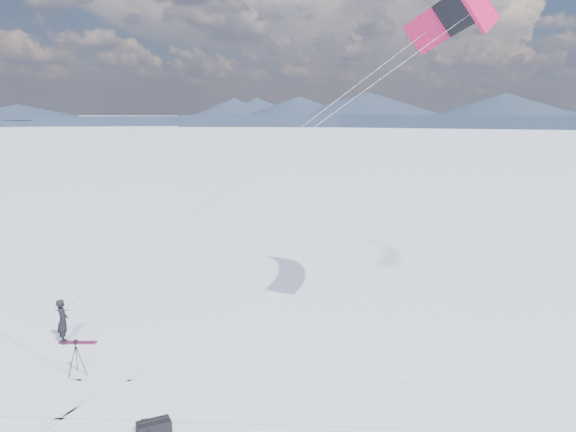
{
  "coord_description": "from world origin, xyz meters",
  "views": [
    {
      "loc": [
        7.39,
        -17.06,
        9.18
      ],
      "look_at": [
        7.08,
        4.47,
        5.09
      ],
      "focal_mm": 35.0,
      "sensor_mm": 36.0,
      "label": 1
    }
  ],
  "objects_px": {
    "gear_bag_a": "(154,427)",
    "snowboard": "(78,343)",
    "snowkiter": "(64,343)",
    "tripod": "(76,352)",
    "gear_bag_b": "(147,428)"
  },
  "relations": [
    {
      "from": "snowboard",
      "to": "tripod",
      "type": "bearing_deg",
      "value": -69.38
    },
    {
      "from": "snowkiter",
      "to": "tripod",
      "type": "height_order",
      "value": "tripod"
    },
    {
      "from": "gear_bag_a",
      "to": "snowboard",
      "type": "bearing_deg",
      "value": 99.93
    },
    {
      "from": "tripod",
      "to": "snowkiter",
      "type": "bearing_deg",
      "value": 128.89
    },
    {
      "from": "snowkiter",
      "to": "snowboard",
      "type": "xyz_separation_m",
      "value": [
        0.55,
        -0.03,
        0.02
      ]
    },
    {
      "from": "gear_bag_b",
      "to": "snowkiter",
      "type": "bearing_deg",
      "value": 175.7
    },
    {
      "from": "snowboard",
      "to": "gear_bag_a",
      "type": "xyz_separation_m",
      "value": [
        4.64,
        -6.27,
        0.17
      ]
    },
    {
      "from": "tripod",
      "to": "gear_bag_a",
      "type": "relative_size",
      "value": 1.24
    },
    {
      "from": "snowboard",
      "to": "tripod",
      "type": "distance_m",
      "value": 3.01
    },
    {
      "from": "tripod",
      "to": "gear_bag_b",
      "type": "bearing_deg",
      "value": -37.63
    },
    {
      "from": "snowkiter",
      "to": "gear_bag_a",
      "type": "distance_m",
      "value": 8.16
    },
    {
      "from": "snowboard",
      "to": "gear_bag_b",
      "type": "height_order",
      "value": "gear_bag_b"
    },
    {
      "from": "snowboard",
      "to": "gear_bag_b",
      "type": "relative_size",
      "value": 2.12
    },
    {
      "from": "snowkiter",
      "to": "gear_bag_b",
      "type": "xyz_separation_m",
      "value": [
        4.99,
        -6.29,
        0.13
      ]
    },
    {
      "from": "snowkiter",
      "to": "tripod",
      "type": "bearing_deg",
      "value": -174.07
    }
  ]
}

